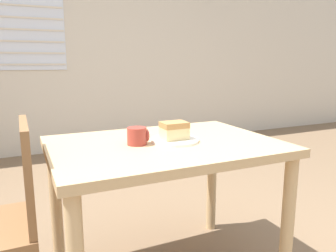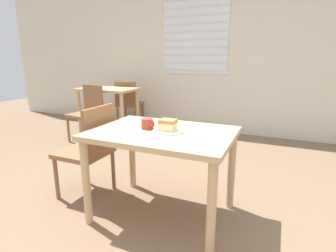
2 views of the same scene
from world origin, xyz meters
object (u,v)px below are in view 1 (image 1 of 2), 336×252
at_px(plate, 175,140).
at_px(coffee_mug, 138,136).
at_px(dining_table_near, 165,163).
at_px(cake_slice, 174,130).

height_order(plate, coffee_mug, coffee_mug).
distance_m(dining_table_near, coffee_mug, 0.19).
bearing_deg(dining_table_near, plate, -8.25).
relative_size(dining_table_near, cake_slice, 8.74).
bearing_deg(cake_slice, coffee_mug, 175.42).
bearing_deg(plate, cake_slice, 128.98).
height_order(dining_table_near, coffee_mug, coffee_mug).
distance_m(plate, cake_slice, 0.05).
height_order(dining_table_near, cake_slice, cake_slice).
bearing_deg(cake_slice, plate, -51.02).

